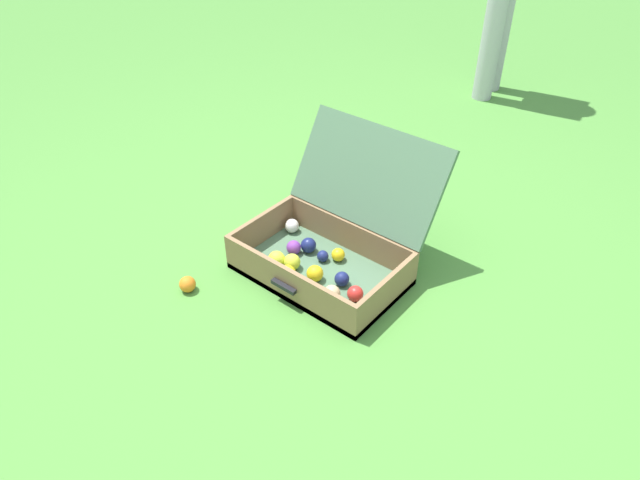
# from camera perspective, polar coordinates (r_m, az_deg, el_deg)

# --- Properties ---
(ground_plane) EXTENTS (16.00, 16.00, 0.00)m
(ground_plane) POSITION_cam_1_polar(r_m,az_deg,el_deg) (2.23, -1.57, -4.32)
(ground_plane) COLOR #4C8C38
(open_suitcase) EXTENTS (0.64, 0.62, 0.50)m
(open_suitcase) POSITION_cam_1_polar(r_m,az_deg,el_deg) (2.24, 1.07, -0.27)
(open_suitcase) COLOR #4C7051
(open_suitcase) RESTS_ON ground
(stray_ball_on_grass) EXTENTS (0.06, 0.06, 0.06)m
(stray_ball_on_grass) POSITION_cam_1_polar(r_m,az_deg,el_deg) (2.23, -13.01, -4.29)
(stray_ball_on_grass) COLOR orange
(stray_ball_on_grass) RESTS_ON ground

